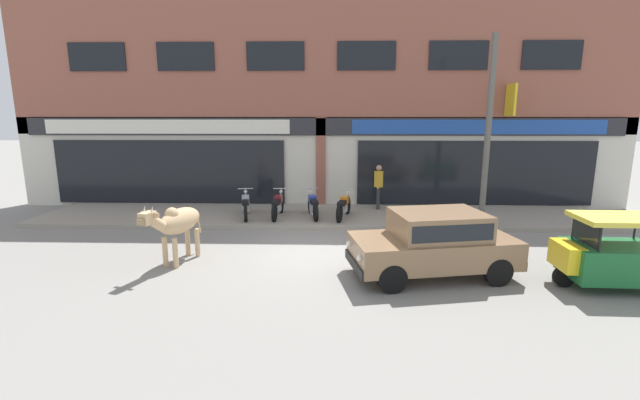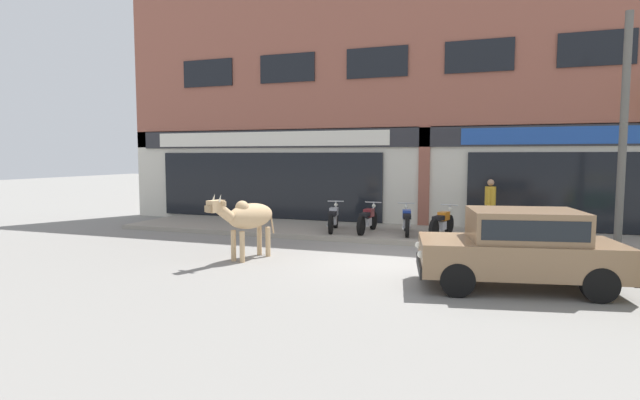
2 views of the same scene
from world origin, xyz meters
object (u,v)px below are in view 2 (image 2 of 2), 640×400
Objects in this scene: motorcycle_2 at (407,221)px; motorcycle_3 at (442,223)px; motorcycle_0 at (333,218)px; pedestrian at (490,200)px; cow at (248,217)px; car_0 at (520,245)px; motorcycle_1 at (367,220)px; utility_pole at (623,133)px.

motorcycle_2 is 1.04m from motorcycle_3.
pedestrian is (4.54, 1.36, 0.60)m from motorcycle_0.
cow is 1.16× the size of motorcycle_2.
car_0 is 6.17m from pedestrian.
cow is 4.55m from motorcycle_1.
utility_pole is (5.27, -0.94, 2.45)m from motorcycle_2.
utility_pole is (4.24, -0.81, 2.45)m from motorcycle_3.
motorcycle_0 is 1.12× the size of pedestrian.
car_0 is 5.12m from motorcycle_3.
motorcycle_3 is at bearing -7.19° from motorcycle_2.
motorcycle_1 is 1.13× the size of pedestrian.
motorcycle_0 is 0.99× the size of motorcycle_1.
pedestrian is at bearing 95.56° from car_0.
motorcycle_1 and motorcycle_3 have the same top height.
car_0 reaches higher than motorcycle_3.
motorcycle_1 is at bearing -159.15° from pedestrian.
pedestrian is at bearing 20.85° from motorcycle_1.
utility_pole is at bearing -7.61° from motorcycle_1.
motorcycle_1 is at bearing 2.04° from motorcycle_0.
car_0 reaches higher than motorcycle_0.
car_0 is 6.31m from motorcycle_1.
cow is 5.20m from motorcycle_2.
motorcycle_2 is (2.23, 0.12, 0.00)m from motorcycle_0.
car_0 is 5.09m from utility_pole.
motorcycle_2 is at bearing 2.97° from motorcycle_0.
car_0 is 5.69m from motorcycle_2.
car_0 is at bearing -42.92° from motorcycle_0.
utility_pole is (6.44, -0.86, 2.45)m from motorcycle_1.
motorcycle_2 is 1.12× the size of pedestrian.
motorcycle_1 is at bearing 172.39° from utility_pole.
pedestrian is at bearing 47.10° from motorcycle_3.
utility_pole is (2.97, -2.18, 1.85)m from pedestrian.
utility_pole is (8.29, 3.27, 1.97)m from cow.
motorcycle_2 is (-2.90, 4.89, -0.29)m from car_0.
motorcycle_0 is at bearing 79.08° from cow.
pedestrian reaches higher than cow.
motorcycle_2 is 2.69m from pedestrian.
car_0 is (5.92, -0.69, -0.19)m from cow.
car_0 reaches higher than motorcycle_2.
motorcycle_3 is at bearing -132.90° from pedestrian.
cow is 1.15× the size of motorcycle_1.
cow is 7.62m from pedestrian.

